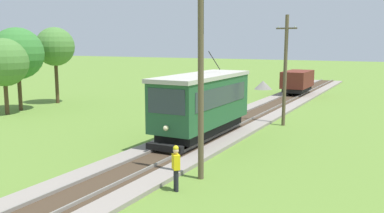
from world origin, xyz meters
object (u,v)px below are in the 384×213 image
red_tram (202,103)px  gravel_pile (263,85)px  utility_pole_near_tram (201,75)px  tree_left_near (55,47)px  tree_right_near (17,54)px  freight_car (297,81)px  tree_left_far (4,62)px  track_worker (176,166)px  utility_pole_mid (285,70)px

red_tram → gravel_pile: 27.49m
utility_pole_near_tram → tree_left_near: 25.25m
red_tram → tree_left_near: 19.99m
tree_left_near → tree_right_near: size_ratio=1.02×
freight_car → tree_left_near: bearing=-139.6°
freight_car → tree_left_far: tree_left_far is taller
red_tram → utility_pole_near_tram: 7.26m
red_tram → gravel_pile: bearing=100.8°
utility_pole_near_tram → red_tram: bearing=115.7°
tree_left_near → tree_left_far: (1.05, -6.34, -1.13)m
gravel_pile → utility_pole_near_tram: bearing=-76.2°
red_tram → tree_left_far: 17.56m
tree_right_near → track_worker: bearing=-26.5°
freight_car → utility_pole_near_tram: utility_pole_near_tram is taller
freight_car → red_tram: bearing=-90.0°
utility_pole_near_tram → tree_left_near: size_ratio=1.21×
utility_pole_mid → gravel_pile: bearing=111.6°
tree_left_near → tree_left_far: 6.53m
gravel_pile → track_worker: 35.80m
track_worker → freight_car: bearing=-129.9°
freight_car → tree_right_near: 27.33m
utility_pole_near_tram → tree_left_far: size_ratio=1.43×
red_tram → track_worker: (2.81, -7.94, -1.21)m
tree_right_near → freight_car: bearing=48.1°
track_worker → tree_right_near: 23.70m
track_worker → tree_right_near: size_ratio=0.26×
gravel_pile → tree_left_near: 24.51m
utility_pole_mid → tree_right_near: 21.54m
tree_right_near → tree_left_far: 2.11m
freight_car → tree_left_near: 24.56m
gravel_pile → tree_left_near: (-13.37, -20.00, 4.68)m
utility_pole_near_tram → tree_right_near: size_ratio=1.24×
track_worker → tree_left_far: size_ratio=0.30×
gravel_pile → tree_left_near: bearing=-123.8°
tree_left_near → tree_right_near: tree_left_near is taller
red_tram → utility_pole_mid: bearing=65.1°
tree_left_near → track_worker: bearing=-35.0°
utility_pole_near_tram → track_worker: (-0.20, -1.69, -3.35)m
freight_car → gravel_pile: size_ratio=2.42×
track_worker → tree_left_far: tree_left_far is taller
freight_car → tree_right_near: (-18.14, -20.20, 3.14)m
tree_left_far → utility_pole_mid: bearing=15.9°
red_tram → freight_car: size_ratio=1.64×
track_worker → tree_left_far: bearing=-68.0°
gravel_pile → tree_left_far: (-12.32, -26.34, 3.56)m
utility_pole_near_tram → tree_left_near: utility_pole_near_tram is taller
track_worker → tree_right_near: bearing=-71.6°
utility_pole_near_tram → track_worker: utility_pole_near_tram is taller
tree_right_near → tree_left_far: size_ratio=1.15×
freight_car → track_worker: freight_car is taller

